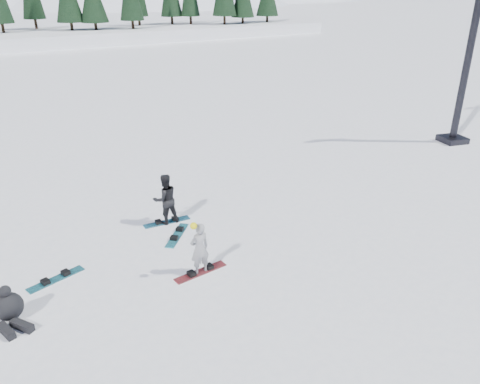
# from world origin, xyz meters

# --- Properties ---
(ground) EXTENTS (420.00, 420.00, 0.00)m
(ground) POSITION_xyz_m (0.00, 0.00, 0.00)
(ground) COLOR white
(ground) RESTS_ON ground
(lift_tower) EXTENTS (2.00, 1.34, 7.31)m
(lift_tower) POSITION_xyz_m (14.34, 2.89, 2.97)
(lift_tower) COLOR black
(lift_tower) RESTS_ON ground
(snowboarder_woman) EXTENTS (0.57, 0.40, 1.61)m
(snowboarder_woman) POSITION_xyz_m (-1.18, -0.64, 0.75)
(snowboarder_woman) COLOR #999A9E
(snowboarder_woman) RESTS_ON ground
(snowboarder_man) EXTENTS (0.83, 0.65, 1.66)m
(snowboarder_man) POSITION_xyz_m (-0.78, 2.47, 0.83)
(snowboarder_man) COLOR black
(snowboarder_man) RESTS_ON ground
(seated_rider) EXTENTS (0.82, 1.18, 0.91)m
(seated_rider) POSITION_xyz_m (-5.72, -0.10, 0.35)
(seated_rider) COLOR black
(seated_rider) RESTS_ON ground
(snowboard_woman) EXTENTS (1.52, 0.41, 0.03)m
(snowboard_woman) POSITION_xyz_m (-1.17, -0.64, 0.01)
(snowboard_woman) COLOR maroon
(snowboard_woman) RESTS_ON ground
(snowboard_man) EXTENTS (1.52, 0.41, 0.03)m
(snowboard_man) POSITION_xyz_m (-0.78, 2.47, 0.01)
(snowboard_man) COLOR #1A6D8F
(snowboard_man) RESTS_ON ground
(snowboard_loose_c) EXTENTS (1.52, 0.68, 0.03)m
(snowboard_loose_c) POSITION_xyz_m (-4.52, 1.05, 0.01)
(snowboard_loose_c) COLOR #187687
(snowboard_loose_c) RESTS_ON ground
(snowboard_loose_a) EXTENTS (1.22, 1.29, 0.03)m
(snowboard_loose_a) POSITION_xyz_m (-0.87, 1.50, 0.01)
(snowboard_loose_a) COLOR teal
(snowboard_loose_a) RESTS_ON ground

